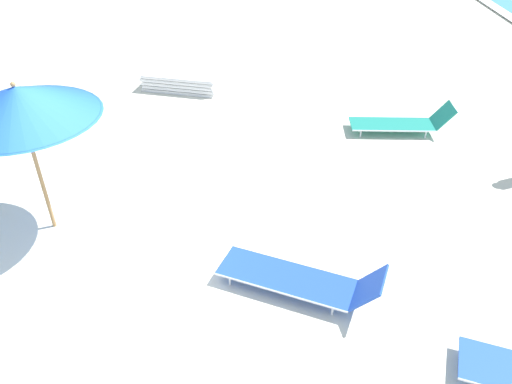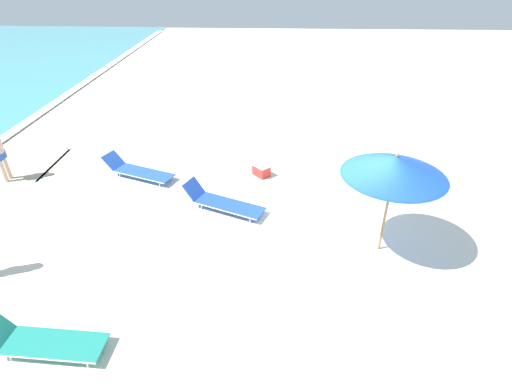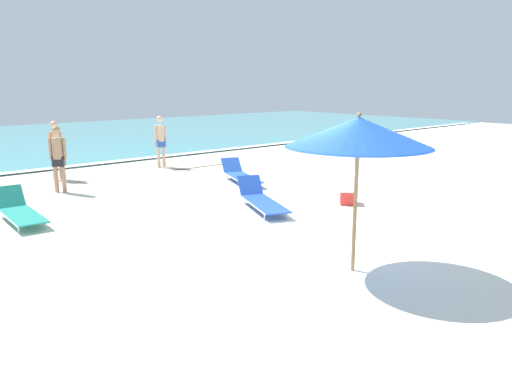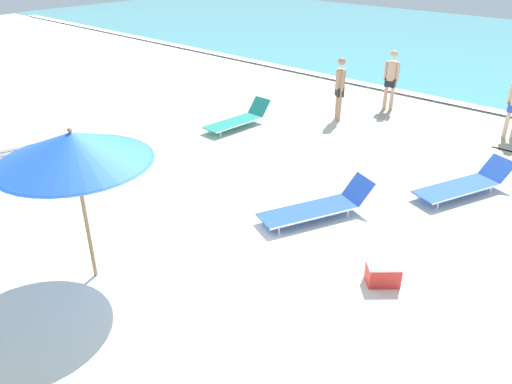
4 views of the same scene
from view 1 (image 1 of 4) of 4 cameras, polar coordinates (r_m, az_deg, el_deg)
The scene contains 5 objects.
ground_plane at distance 7.83m, azimuth -14.05°, elevation -6.92°, with size 60.00×60.00×0.16m.
beach_umbrella at distance 7.57m, azimuth -25.53°, elevation 9.23°, with size 2.18×2.18×2.44m.
lounger_stack at distance 12.67m, azimuth -8.61°, elevation 12.31°, with size 1.06×1.98×0.41m.
sun_lounger_under_umbrella at distance 10.98m, azimuth 16.38°, elevation 7.64°, with size 0.71×2.10×0.62m.
sun_lounger_near_water_left at distance 6.82m, azimuth 5.25°, elevation -9.89°, with size 1.42×2.27×0.61m.
Camera 1 is at (5.67, 1.76, 5.02)m, focal length 35.00 mm.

